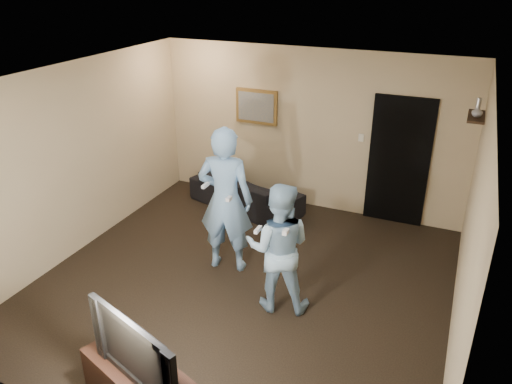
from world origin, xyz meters
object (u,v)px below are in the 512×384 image
at_px(sofa, 246,192).
at_px(television, 144,347).
at_px(wii_player_right, 278,248).
at_px(wii_player_left, 226,200).

bearing_deg(sofa, television, 119.96).
bearing_deg(sofa, wii_player_right, 139.17).
height_order(wii_player_left, wii_player_right, wii_player_left).
bearing_deg(television, wii_player_right, 97.28).
distance_m(television, wii_player_right, 2.04).
distance_m(sofa, wii_player_right, 2.72).
relative_size(wii_player_left, wii_player_right, 1.24).
xyz_separation_m(television, wii_player_left, (-0.50, 2.52, 0.15)).
relative_size(sofa, wii_player_right, 1.22).
bearing_deg(wii_player_right, sofa, 122.61).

